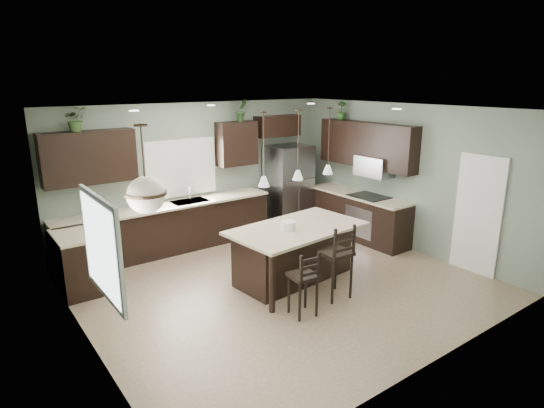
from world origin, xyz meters
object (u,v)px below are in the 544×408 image
(bar_stool_left, at_px, (303,283))
(plant_back_left, at_px, (76,119))
(bar_stool_center, at_px, (335,261))
(refrigerator, at_px, (289,187))
(serving_dish, at_px, (288,225))
(kitchen_island, at_px, (297,254))

(bar_stool_left, relative_size, plant_back_left, 2.43)
(bar_stool_center, bearing_deg, refrigerator, 67.00)
(bar_stool_left, distance_m, plant_back_left, 4.54)
(refrigerator, relative_size, bar_stool_center, 1.56)
(refrigerator, bearing_deg, plant_back_left, 176.43)
(serving_dish, xyz_separation_m, bar_stool_center, (0.27, -0.79, -0.40))
(serving_dish, bearing_deg, refrigerator, 51.53)
(kitchen_island, xyz_separation_m, serving_dish, (-0.20, -0.02, 0.53))
(plant_back_left, bearing_deg, serving_dish, -47.14)
(kitchen_island, height_order, bar_stool_center, bar_stool_center)
(refrigerator, height_order, bar_stool_left, refrigerator)
(kitchen_island, xyz_separation_m, bar_stool_center, (0.07, -0.81, 0.13))
(refrigerator, xyz_separation_m, bar_stool_center, (-1.57, -3.11, -0.33))
(serving_dish, distance_m, plant_back_left, 3.87)
(kitchen_island, distance_m, bar_stool_center, 0.83)
(serving_dish, xyz_separation_m, plant_back_left, (-2.40, 2.58, 1.61))
(kitchen_island, xyz_separation_m, plant_back_left, (-2.60, 2.57, 2.14))
(bar_stool_left, xyz_separation_m, plant_back_left, (-1.93, 3.52, 2.11))
(serving_dish, xyz_separation_m, bar_stool_left, (-0.47, -0.94, -0.51))
(kitchen_island, relative_size, bar_stool_left, 2.24)
(refrigerator, height_order, serving_dish, refrigerator)
(refrigerator, relative_size, kitchen_island, 0.84)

